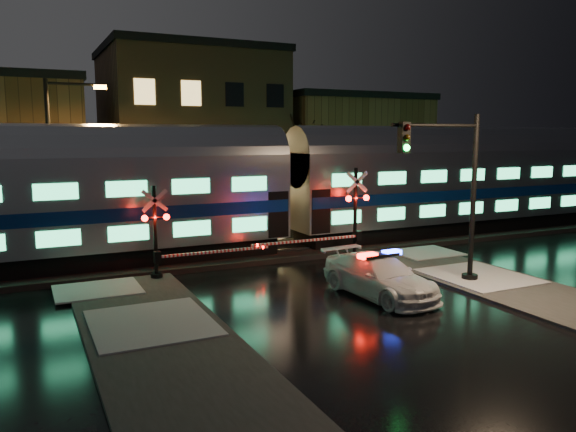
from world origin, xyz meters
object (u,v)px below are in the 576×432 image
object	(u,v)px
crossing_signal_right	(350,222)
streetlight	(57,155)
police_car	(379,276)
crossing_signal_left	(165,242)
traffic_light	(454,196)

from	to	relation	value
crossing_signal_right	streetlight	distance (m)	14.00
police_car	streetlight	bearing A→B (deg)	123.70
crossing_signal_left	streetlight	xyz separation A→B (m)	(-3.42, 6.70, 3.22)
traffic_light	crossing_signal_right	bearing A→B (deg)	100.10
traffic_light	streetlight	distance (m)	17.91
crossing_signal_left	traffic_light	distance (m)	11.24
crossing_signal_right	crossing_signal_left	world-z (taller)	crossing_signal_right
crossing_signal_right	traffic_light	world-z (taller)	traffic_light
police_car	crossing_signal_left	distance (m)	8.45
police_car	traffic_light	distance (m)	4.25
streetlight	police_car	bearing A→B (deg)	-51.49
police_car	streetlight	size ratio (longest dim) A/B	0.63
crossing_signal_right	police_car	bearing A→B (deg)	-111.39
police_car	crossing_signal_right	world-z (taller)	crossing_signal_right
police_car	streetlight	xyz separation A→B (m)	(-9.74, 12.24, 4.03)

